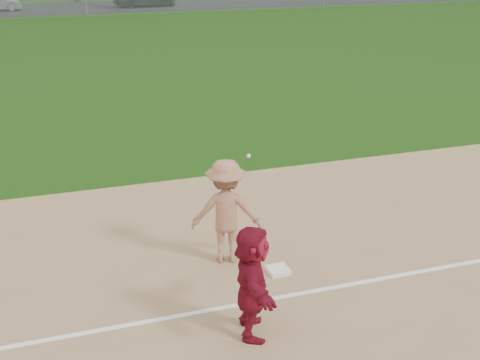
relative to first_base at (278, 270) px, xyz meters
name	(u,v)px	position (x,y,z in m)	size (l,w,h in m)	color
ground	(265,275)	(-0.25, 0.01, -0.06)	(160.00, 160.00, 0.00)	#1A400C
foul_line	(281,297)	(-0.25, -0.79, -0.04)	(60.00, 0.10, 0.01)	white
parking_asphalt	(82,8)	(-0.25, 46.01, -0.06)	(120.00, 10.00, 0.01)	black
first_base	(278,270)	(0.00, 0.00, 0.00)	(0.37, 0.37, 0.08)	white
base_runner	(252,282)	(-1.04, -1.55, 0.87)	(1.70, 0.54, 1.83)	maroon
first_base_play	(226,211)	(-0.77, 0.75, 0.97)	(1.46, 1.08, 2.19)	gray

